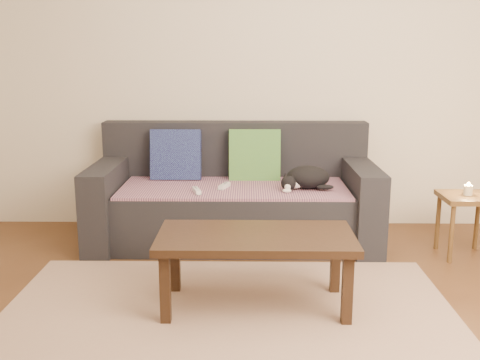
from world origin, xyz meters
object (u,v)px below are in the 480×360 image
object	(u,v)px
cat	(306,178)
sofa	(234,200)
wii_remote_a	(197,191)
side_table	(467,206)
wii_remote_b	(224,186)
coffee_table	(256,244)

from	to	relation	value
cat	sofa	bearing A→B (deg)	168.46
wii_remote_a	side_table	xyz separation A→B (m)	(1.89, -0.05, -0.09)
sofa	side_table	xyz separation A→B (m)	(1.63, -0.34, 0.05)
wii_remote_a	side_table	bearing A→B (deg)	-107.93
wii_remote_a	wii_remote_b	bearing A→B (deg)	-68.26
cat	coffee_table	size ratio (longest dim) A/B	0.36
wii_remote_b	sofa	bearing A→B (deg)	-4.96
cat	side_table	size ratio (longest dim) A/B	0.87
sofa	wii_remote_a	size ratio (longest dim) A/B	14.00
sofa	coffee_table	distance (m)	1.21
wii_remote_a	wii_remote_b	distance (m)	0.24
side_table	sofa	bearing A→B (deg)	168.14
cat	wii_remote_b	distance (m)	0.60
cat	coffee_table	bearing A→B (deg)	-104.82
wii_remote_b	coffee_table	distance (m)	1.08
wii_remote_a	coffee_table	xyz separation A→B (m)	(0.41, -0.91, -0.08)
cat	wii_remote_b	xyz separation A→B (m)	(-0.60, 0.01, -0.06)
sofa	side_table	distance (m)	1.67
wii_remote_b	side_table	size ratio (longest dim) A/B	0.34
side_table	cat	bearing A→B (deg)	170.53
sofa	cat	world-z (taller)	sofa
wii_remote_a	cat	bearing A→B (deg)	-96.58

